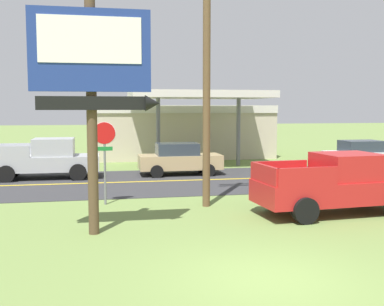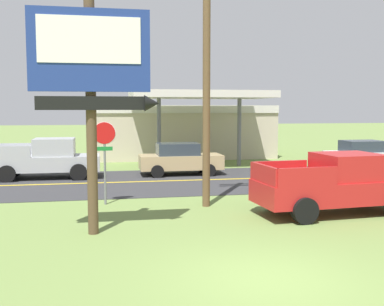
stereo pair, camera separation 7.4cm
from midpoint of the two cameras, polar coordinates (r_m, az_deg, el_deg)
name	(u,v)px [view 2 (the right image)]	position (r m, az deg, el deg)	size (l,w,h in m)	color
ground_plane	(266,279)	(9.93, 9.18, -14.82)	(180.00, 180.00, 0.00)	olive
road_asphalt	(172,181)	(22.24, -2.31, -3.39)	(140.00, 8.00, 0.02)	#333335
road_centre_line	(172,181)	(22.24, -2.32, -3.36)	(126.00, 0.20, 0.01)	gold
motel_sign	(93,74)	(12.83, -11.72, 9.34)	(3.38, 0.54, 6.30)	brown
stop_sign	(105,148)	(16.91, -10.38, 0.61)	(0.80, 0.08, 2.95)	slate
utility_pole	(207,57)	(16.39, 1.90, 11.56)	(1.76, 0.26, 9.76)	brown
gas_station	(183,129)	(33.21, -0.97, 2.89)	(12.00, 11.50, 4.40)	beige
pickup_red_parked_on_lawn	(337,184)	(16.03, 17.20, -3.63)	(5.34, 2.56, 1.96)	red
pickup_silver_on_road	(47,159)	(24.02, -17.05, -0.68)	(5.20, 2.24, 1.96)	#A8AAAF
car_white_near_lane	(364,155)	(27.81, 20.10, -0.24)	(4.20, 2.00, 1.64)	silver
car_tan_mid_lane	(180,159)	(24.20, -1.39, -0.71)	(4.20, 2.00, 1.64)	tan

